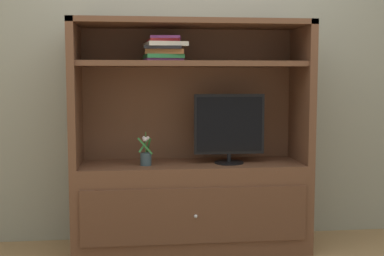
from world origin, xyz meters
The scene contains 5 objects.
painted_rear_wall centered at (0.00, 0.75, 1.40)m, with size 6.00×0.10×2.80m, color gray.
media_console centered at (0.00, 0.41, 0.50)m, with size 1.62×0.51×1.59m.
tv_monitor centered at (0.26, 0.36, 0.86)m, with size 0.49×0.20×0.48m.
potted_plant centered at (-0.32, 0.34, 0.68)m, with size 0.10×0.13×0.23m.
magazine_stack centered at (-0.19, 0.40, 1.40)m, with size 0.30×0.35×0.16m.
Camera 1 is at (-0.39, -3.09, 1.22)m, focal length 47.76 mm.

